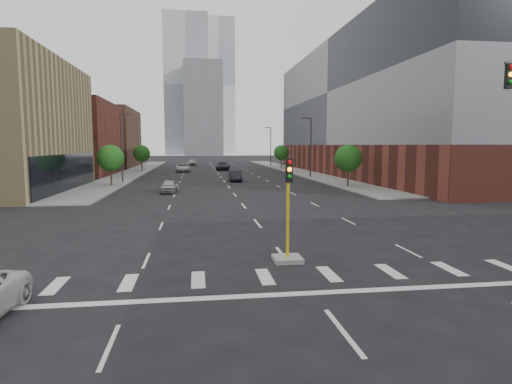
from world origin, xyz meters
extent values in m
plane|color=black|center=(0.00, 0.00, 0.00)|extent=(400.00, 400.00, 0.00)
cube|color=gray|center=(-15.00, 74.00, 0.07)|extent=(5.00, 92.00, 0.15)
cube|color=gray|center=(15.00, 74.00, 0.07)|extent=(5.00, 92.00, 0.15)
cube|color=brown|center=(-27.50, 66.00, 6.00)|extent=(20.00, 22.00, 12.00)
cube|color=brown|center=(-27.50, 92.00, 6.50)|extent=(20.00, 24.00, 13.00)
cube|color=brown|center=(29.50, 60.00, 2.50)|extent=(24.00, 70.00, 5.00)
cube|color=slate|center=(29.50, 60.00, 13.50)|extent=(24.00, 70.00, 17.00)
cube|color=#B2B7BC|center=(-8.00, 220.00, 35.00)|extent=(22.00, 22.00, 70.00)
cube|color=#B2B7BC|center=(10.00, 260.00, 40.00)|extent=(20.00, 20.00, 80.00)
cube|color=slate|center=(0.00, 200.00, 22.00)|extent=(18.00, 18.00, 44.00)
cube|color=#999993|center=(0.00, 9.00, 0.10)|extent=(1.20, 1.20, 0.20)
cylinder|color=gold|center=(0.00, 9.00, 1.80)|extent=(0.14, 0.14, 3.20)
cube|color=black|center=(0.00, 8.82, 3.90)|extent=(0.28, 0.18, 1.00)
sphere|color=red|center=(0.00, 8.72, 4.25)|extent=(0.18, 0.18, 0.18)
sphere|color=orange|center=(0.00, 8.72, 3.95)|extent=(0.18, 0.18, 0.18)
sphere|color=#0C7F19|center=(0.00, 8.72, 3.65)|extent=(0.18, 0.18, 0.18)
cube|color=black|center=(8.70, 7.50, 7.70)|extent=(0.28, 0.18, 1.00)
sphere|color=red|center=(8.70, 7.38, 8.05)|extent=(0.18, 0.18, 0.18)
sphere|color=orange|center=(8.70, 7.38, 7.75)|extent=(0.18, 0.18, 0.18)
sphere|color=#0C7F19|center=(8.70, 7.38, 7.45)|extent=(0.18, 0.18, 0.18)
cylinder|color=#2D2D30|center=(13.50, 55.00, 4.50)|extent=(0.20, 0.20, 9.00)
cube|color=#2D2D30|center=(12.70, 55.00, 9.00)|extent=(1.40, 0.22, 0.15)
cylinder|color=#2D2D30|center=(13.50, 90.00, 4.50)|extent=(0.20, 0.20, 9.00)
cube|color=#2D2D30|center=(12.70, 90.00, 9.00)|extent=(1.40, 0.22, 0.15)
cylinder|color=#2D2D30|center=(-13.50, 50.00, 4.50)|extent=(0.20, 0.20, 9.00)
cube|color=#2D2D30|center=(-12.70, 50.00, 9.00)|extent=(1.40, 0.22, 0.15)
cylinder|color=#382619|center=(-14.00, 45.00, 1.02)|extent=(0.20, 0.20, 1.75)
sphere|color=#155217|center=(-14.00, 45.00, 3.40)|extent=(3.20, 3.20, 3.20)
cylinder|color=#382619|center=(-14.00, 75.00, 1.02)|extent=(0.20, 0.20, 1.75)
sphere|color=#155217|center=(-14.00, 75.00, 3.40)|extent=(3.20, 3.20, 3.20)
cylinder|color=#382619|center=(14.00, 40.00, 1.02)|extent=(0.20, 0.20, 1.75)
sphere|color=#155217|center=(14.00, 40.00, 3.40)|extent=(3.20, 3.20, 3.20)
cylinder|color=#382619|center=(14.00, 80.00, 1.02)|extent=(0.20, 0.20, 1.75)
sphere|color=#155217|center=(14.00, 80.00, 3.40)|extent=(3.20, 3.20, 3.20)
imported|color=#9E9DA1|center=(-6.65, 36.86, 0.67)|extent=(1.80, 4.01, 1.34)
imported|color=black|center=(1.50, 50.08, 0.74)|extent=(1.60, 4.50, 1.48)
imported|color=#BCBCBC|center=(-6.24, 72.21, 0.78)|extent=(2.72, 5.65, 1.55)
imported|color=black|center=(1.50, 76.53, 0.85)|extent=(3.31, 6.17, 1.70)
imported|color=#A2A1A6|center=(-4.75, 97.01, 0.82)|extent=(2.04, 4.83, 1.63)
camera|label=1|loc=(-3.82, -8.48, 4.94)|focal=30.00mm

